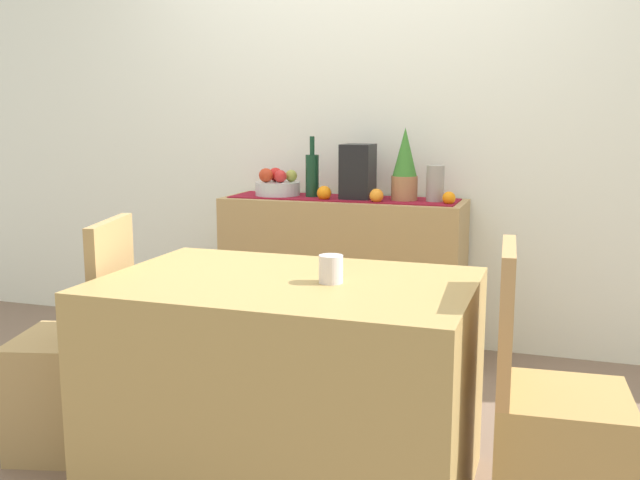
# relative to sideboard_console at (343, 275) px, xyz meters

# --- Properties ---
(ground_plane) EXTENTS (6.40, 6.40, 0.02)m
(ground_plane) POSITION_rel_sideboard_console_xyz_m (0.03, -0.92, -0.43)
(ground_plane) COLOR #7B6252
(ground_plane) RESTS_ON ground
(room_wall_rear) EXTENTS (6.40, 0.06, 2.70)m
(room_wall_rear) POSITION_rel_sideboard_console_xyz_m (0.03, 0.26, 0.93)
(room_wall_rear) COLOR white
(room_wall_rear) RESTS_ON ground
(sideboard_console) EXTENTS (1.30, 0.42, 0.84)m
(sideboard_console) POSITION_rel_sideboard_console_xyz_m (0.00, 0.00, 0.00)
(sideboard_console) COLOR tan
(sideboard_console) RESTS_ON ground
(table_runner) EXTENTS (1.22, 0.32, 0.01)m
(table_runner) POSITION_rel_sideboard_console_xyz_m (0.00, 0.00, 0.42)
(table_runner) COLOR maroon
(table_runner) RESTS_ON sideboard_console
(fruit_bowl) EXTENTS (0.25, 0.25, 0.07)m
(fruit_bowl) POSITION_rel_sideboard_console_xyz_m (-0.38, 0.00, 0.46)
(fruit_bowl) COLOR silver
(fruit_bowl) RESTS_ON table_runner
(apple_right) EXTENTS (0.07, 0.07, 0.07)m
(apple_right) POSITION_rel_sideboard_console_xyz_m (-0.35, -0.03, 0.53)
(apple_right) COLOR red
(apple_right) RESTS_ON fruit_bowl
(apple_left) EXTENTS (0.08, 0.08, 0.08)m
(apple_left) POSITION_rel_sideboard_console_xyz_m (-0.40, 0.03, 0.54)
(apple_left) COLOR red
(apple_left) RESTS_ON fruit_bowl
(apple_rear) EXTENTS (0.08, 0.08, 0.08)m
(apple_rear) POSITION_rel_sideboard_console_xyz_m (-0.43, -0.05, 0.54)
(apple_rear) COLOR #BB371C
(apple_rear) RESTS_ON fruit_bowl
(apple_upper) EXTENTS (0.07, 0.07, 0.07)m
(apple_upper) POSITION_rel_sideboard_console_xyz_m (-0.31, 0.03, 0.53)
(apple_upper) COLOR #999F41
(apple_upper) RESTS_ON fruit_bowl
(wine_bottle) EXTENTS (0.07, 0.07, 0.33)m
(wine_bottle) POSITION_rel_sideboard_console_xyz_m (-0.18, 0.00, 0.54)
(wine_bottle) COLOR #143A23
(wine_bottle) RESTS_ON sideboard_console
(coffee_maker) EXTENTS (0.16, 0.18, 0.29)m
(coffee_maker) POSITION_rel_sideboard_console_xyz_m (0.08, 0.00, 0.56)
(coffee_maker) COLOR black
(coffee_maker) RESTS_ON sideboard_console
(ceramic_vase) EXTENTS (0.09, 0.09, 0.19)m
(ceramic_vase) POSITION_rel_sideboard_console_xyz_m (0.49, 0.00, 0.51)
(ceramic_vase) COLOR gray
(ceramic_vase) RESTS_ON sideboard_console
(potted_plant) EXTENTS (0.14, 0.14, 0.38)m
(potted_plant) POSITION_rel_sideboard_console_xyz_m (0.33, 0.00, 0.60)
(potted_plant) COLOR #A7714B
(potted_plant) RESTS_ON sideboard_console
(orange_loose_near_bowl) EXTENTS (0.07, 0.07, 0.07)m
(orange_loose_near_bowl) POSITION_rel_sideboard_console_xyz_m (0.58, -0.07, 0.45)
(orange_loose_near_bowl) COLOR orange
(orange_loose_near_bowl) RESTS_ON sideboard_console
(orange_loose_far) EXTENTS (0.08, 0.08, 0.08)m
(orange_loose_far) POSITION_rel_sideboard_console_xyz_m (-0.08, -0.09, 0.46)
(orange_loose_far) COLOR orange
(orange_loose_far) RESTS_ON sideboard_console
(orange_loose_end) EXTENTS (0.07, 0.07, 0.07)m
(orange_loose_end) POSITION_rel_sideboard_console_xyz_m (0.21, -0.11, 0.45)
(orange_loose_end) COLOR orange
(orange_loose_end) RESTS_ON sideboard_console
(dining_table) EXTENTS (1.24, 0.82, 0.74)m
(dining_table) POSITION_rel_sideboard_console_xyz_m (0.25, -1.48, -0.05)
(dining_table) COLOR tan
(dining_table) RESTS_ON ground
(coffee_cup) EXTENTS (0.08, 0.08, 0.09)m
(coffee_cup) POSITION_rel_sideboard_console_xyz_m (0.41, -1.49, 0.37)
(coffee_cup) COLOR silver
(coffee_cup) RESTS_ON dining_table
(chair_near_window) EXTENTS (0.49, 0.49, 0.90)m
(chair_near_window) POSITION_rel_sideboard_console_xyz_m (-0.63, -1.48, -0.15)
(chair_near_window) COLOR tan
(chair_near_window) RESTS_ON ground
(chair_by_corner) EXTENTS (0.43, 0.43, 0.90)m
(chair_by_corner) POSITION_rel_sideboard_console_xyz_m (1.13, -1.48, -0.15)
(chair_by_corner) COLOR #AE894E
(chair_by_corner) RESTS_ON ground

